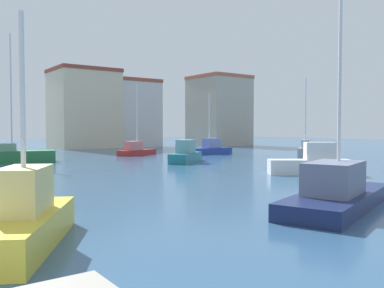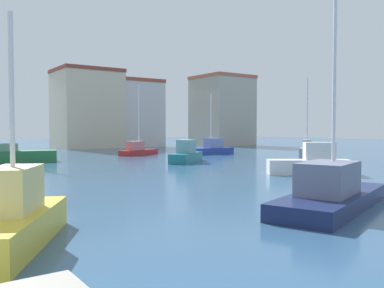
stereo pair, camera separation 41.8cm
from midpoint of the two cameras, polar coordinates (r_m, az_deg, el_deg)
water at (r=29.69m, az=-6.31°, el=-3.33°), size 160.00×160.00×0.00m
sailboat_blue_distant_north at (r=45.13m, az=2.97°, el=-0.62°), size 5.31×1.80×6.63m
motorboat_white_distant_east at (r=26.71m, az=16.49°, el=-2.61°), size 4.83×4.06×1.99m
sailboat_green_behind_lamppost at (r=37.37m, az=-23.18°, el=-1.38°), size 7.00×3.58×10.57m
sailboat_yellow_near_pier at (r=11.03m, az=-22.32°, el=-9.52°), size 3.71×4.90×5.67m
sailboat_grey_far_right at (r=40.99m, az=15.80°, el=-0.88°), size 4.05×3.26×7.63m
motorboat_teal_mid_harbor at (r=34.56m, az=-0.46°, el=-1.42°), size 4.69×4.10×1.88m
sailboat_red_far_left at (r=44.01m, az=-7.20°, el=-0.78°), size 5.13×3.40×7.45m
sailboat_navy_center_channel at (r=15.66m, az=19.35°, el=-6.25°), size 7.47×4.41×9.18m
warehouse_block at (r=60.83m, az=-14.07°, el=4.73°), size 8.57×7.99×11.10m
harbor_office at (r=64.13m, az=-7.82°, el=4.19°), size 6.74×7.96×10.08m
yacht_club at (r=67.80m, az=4.32°, el=4.59°), size 7.93×8.29×11.24m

